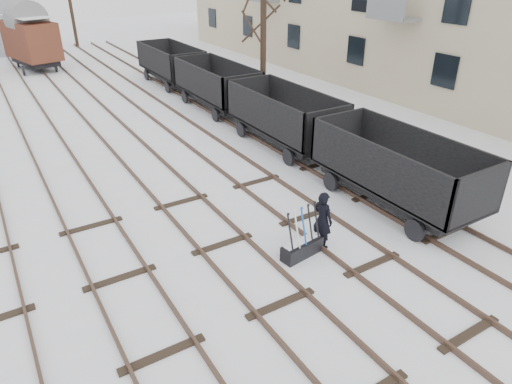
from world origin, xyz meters
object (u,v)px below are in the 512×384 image
Objects in this scene: freight_wagon_a at (395,180)px; box_van_wagon at (31,39)px; ground_frame at (302,247)px; worker at (322,220)px.

freight_wagon_a is 1.10× the size of box_van_wagon.
worker reaches higher than ground_frame.
box_van_wagon is (-3.31, 29.12, 1.31)m from worker.
freight_wagon_a is at bearing -93.10° from worker.
worker is 3.67m from freight_wagon_a.
worker is 0.33× the size of box_van_wagon.
worker is (0.75, 0.10, 0.59)m from ground_frame.
box_van_wagon reaches higher than ground_frame.
box_van_wagon is at bearing -7.69° from worker.
freight_wagon_a reaches higher than ground_frame.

